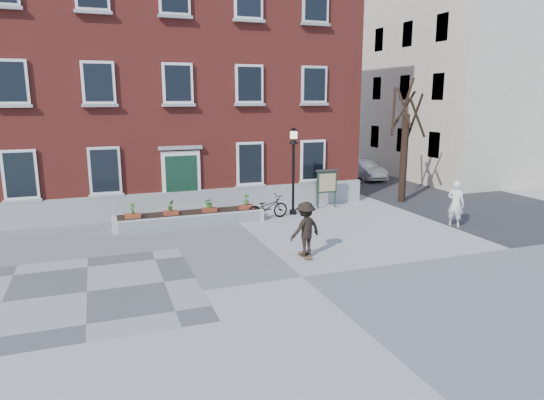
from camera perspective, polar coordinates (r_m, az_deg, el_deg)
name	(u,v)px	position (r m, az deg, el deg)	size (l,w,h in m)	color
ground	(302,277)	(14.58, 3.59, -9.03)	(100.00, 100.00, 0.00)	#A2A2A5
checker_patch	(87,292)	(14.43, -20.94, -10.04)	(6.00, 6.00, 0.01)	#525254
bicycle	(267,207)	(21.11, -0.56, -0.87)	(0.69, 1.96, 1.03)	black
parked_car	(366,169)	(32.03, 10.97, 3.56)	(1.32, 3.80, 1.25)	#B9BCBF
bystander	(456,204)	(21.17, 20.80, -0.39)	(0.70, 0.46, 1.93)	white
brick_building	(161,76)	(26.67, -12.88, 14.05)	(18.40, 10.85, 12.60)	maroon
planter_assembly	(190,217)	(20.53, -9.61, -2.02)	(6.20, 1.12, 1.15)	silver
bare_tree	(404,147)	(25.19, 15.32, 6.06)	(1.83, 1.83, 6.16)	black
side_street	(416,73)	(39.92, 16.55, 14.14)	(15.20, 36.00, 14.50)	#363639
lamp_post	(293,159)	(21.64, 2.54, 4.88)	(0.40, 0.40, 3.93)	black
notice_board	(327,182)	(23.19, 6.48, 2.11)	(1.10, 0.16, 1.87)	#172E21
skateboarder	(305,229)	(16.01, 3.95, -3.41)	(1.32, 0.99, 1.89)	brown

